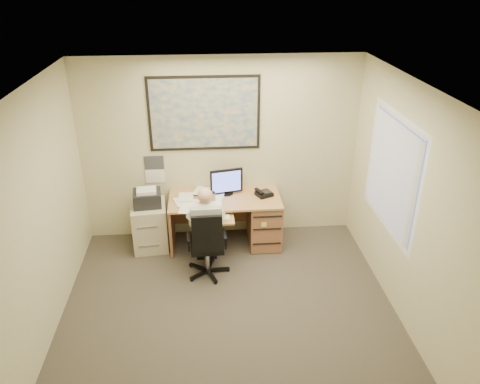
{
  "coord_description": "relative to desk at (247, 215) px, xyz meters",
  "views": [
    {
      "loc": [
        -0.24,
        -4.1,
        3.77
      ],
      "look_at": [
        0.21,
        1.3,
        1.12
      ],
      "focal_mm": 35.0,
      "sensor_mm": 36.0,
      "label": 1
    }
  ],
  "objects": [
    {
      "name": "wall_calendar",
      "position": [
        -1.33,
        0.34,
        0.64
      ],
      "size": [
        0.28,
        0.01,
        0.42
      ],
      "primitive_type": "cube",
      "color": "white",
      "rests_on": "room_shell"
    },
    {
      "name": "filing_cabinet",
      "position": [
        -1.43,
        0.0,
        -0.04
      ],
      "size": [
        0.54,
        0.62,
        0.94
      ],
      "rotation": [
        0.0,
        0.0,
        0.1
      ],
      "color": "beige",
      "rests_on": "ground"
    },
    {
      "name": "world_map",
      "position": [
        -0.58,
        0.33,
        1.46
      ],
      "size": [
        1.56,
        0.03,
        1.06
      ],
      "primitive_type": "cube",
      "color": "#1E4C93",
      "rests_on": "room_shell"
    },
    {
      "name": "office_chair",
      "position": [
        -0.61,
        -0.8,
        -0.16
      ],
      "size": [
        0.61,
        0.61,
        0.99
      ],
      "rotation": [
        0.0,
        0.0,
        0.04
      ],
      "color": "black",
      "rests_on": "ground"
    },
    {
      "name": "room_shell",
      "position": [
        -0.37,
        -1.9,
        0.91
      ],
      "size": [
        4.0,
        4.5,
        2.7
      ],
      "color": "#3C362E",
      "rests_on": "ground"
    },
    {
      "name": "person",
      "position": [
        -0.61,
        -0.72,
        0.18
      ],
      "size": [
        0.53,
        0.75,
        1.25
      ],
      "primitive_type": null,
      "rotation": [
        0.0,
        0.0,
        0.01
      ],
      "color": "silver",
      "rests_on": "office_chair"
    },
    {
      "name": "desk",
      "position": [
        0.0,
        0.0,
        0.0
      ],
      "size": [
        1.6,
        0.97,
        1.13
      ],
      "color": "tan",
      "rests_on": "ground"
    },
    {
      "name": "window_blinds",
      "position": [
        1.6,
        -1.1,
        1.11
      ],
      "size": [
        0.06,
        1.4,
        1.3
      ],
      "primitive_type": null,
      "color": "beige",
      "rests_on": "room_shell"
    }
  ]
}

